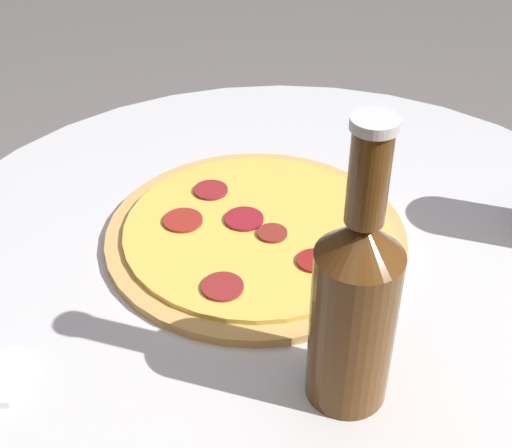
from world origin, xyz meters
TOP-DOWN VIEW (x-y plane):
  - table at (0.00, 0.00)m, footprint 0.85×0.85m
  - pizza at (0.03, -0.05)m, footprint 0.33×0.33m
  - beer_bottle at (-0.01, 0.17)m, footprint 0.07×0.07m

SIDE VIEW (x-z plane):
  - table at x=0.00m, z-range 0.20..0.90m
  - pizza at x=0.03m, z-range 0.70..0.72m
  - beer_bottle at x=-0.01m, z-range 0.67..0.93m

